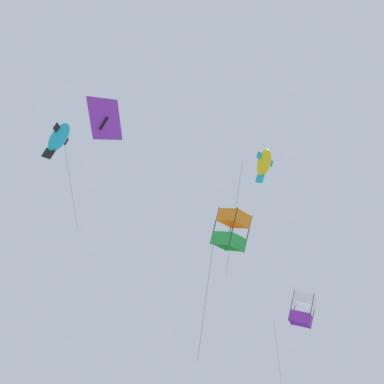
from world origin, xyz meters
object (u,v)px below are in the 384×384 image
kite_fish_upper_right (264,163)px  kite_fish_near_left (59,137)px  kite_delta_far_centre (104,120)px  kite_box_near_right (231,230)px  kite_box_mid_left (302,310)px

kite_fish_upper_right → kite_fish_near_left: size_ratio=2.89×
kite_delta_far_centre → kite_box_near_right: (8.22, -2.71, -9.70)m
kite_fish_near_left → kite_box_near_right: kite_fish_near_left is taller
kite_fish_upper_right → kite_box_mid_left: bearing=23.4°
kite_fish_upper_right → kite_box_mid_left: (0.78, 8.55, -5.75)m
kite_delta_far_centre → kite_fish_near_left: size_ratio=3.19×
kite_box_mid_left → kite_delta_far_centre: kite_delta_far_centre is taller
kite_fish_upper_right → kite_delta_far_centre: bearing=120.6°
kite_fish_upper_right → kite_box_near_right: bearing=-175.9°
kite_delta_far_centre → kite_box_near_right: 13.00m
kite_fish_near_left → kite_delta_far_centre: bearing=-19.2°
kite_fish_upper_right → kite_fish_near_left: (-10.41, -3.69, 1.09)m
kite_delta_far_centre → kite_box_near_right: kite_delta_far_centre is taller
kite_fish_upper_right → kite_fish_near_left: 11.10m
kite_box_mid_left → kite_delta_far_centre: bearing=132.9°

